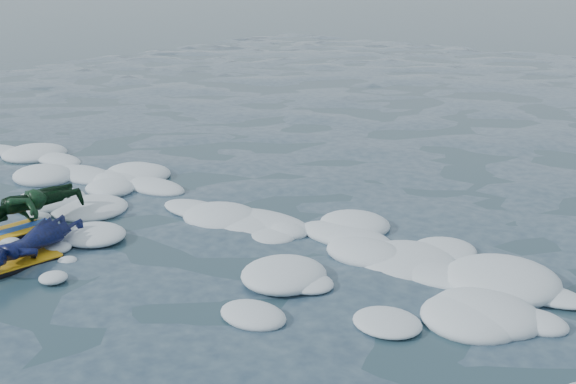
% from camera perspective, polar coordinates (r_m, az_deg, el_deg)
% --- Properties ---
extents(ground, '(120.00, 120.00, 0.00)m').
position_cam_1_polar(ground, '(8.47, -7.98, -5.54)').
color(ground, '#182E3A').
rests_on(ground, ground).
extents(foam_band, '(12.00, 3.10, 0.30)m').
position_cam_1_polar(foam_band, '(9.16, -3.38, -3.52)').
color(foam_band, white).
rests_on(foam_band, ground).
extents(prone_woman_unit, '(0.89, 1.53, 0.37)m').
position_cam_1_polar(prone_woman_unit, '(8.92, -19.64, -3.90)').
color(prone_woman_unit, black).
rests_on(prone_woman_unit, ground).
extents(prone_child_unit, '(0.93, 1.42, 0.51)m').
position_cam_1_polar(prone_child_unit, '(9.88, -19.69, -1.32)').
color(prone_child_unit, black).
rests_on(prone_child_unit, ground).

